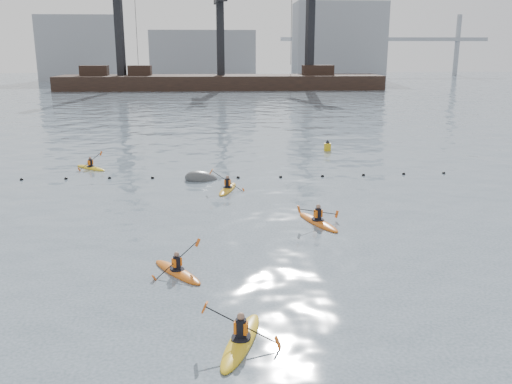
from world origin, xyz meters
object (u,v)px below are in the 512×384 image
(mooring_buoy, at_px, (202,180))
(nav_buoy, at_px, (327,147))
(kayaker_1, at_px, (241,340))
(kayaker_5, at_px, (91,167))
(kayaker_3, at_px, (228,188))
(kayaker_4, at_px, (318,221))
(kayaker_0, at_px, (177,271))

(mooring_buoy, height_order, nav_buoy, nav_buoy)
(kayaker_1, bearing_deg, kayaker_5, 129.68)
(kayaker_3, bearing_deg, kayaker_4, -41.75)
(kayaker_0, height_order, kayaker_1, kayaker_1)
(kayaker_4, xyz_separation_m, kayaker_5, (-14.89, 14.32, -0.01))
(kayaker_1, bearing_deg, mooring_buoy, 112.77)
(kayaker_3, height_order, nav_buoy, kayaker_3)
(kayaker_1, relative_size, nav_buoy, 3.24)
(kayaker_3, bearing_deg, kayaker_1, -73.91)
(kayaker_3, xyz_separation_m, nav_buoy, (9.08, 13.37, 0.24))
(kayaker_0, bearing_deg, kayaker_5, 75.07)
(kayaker_3, distance_m, nav_buoy, 16.16)
(mooring_buoy, distance_m, nav_buoy, 15.02)
(kayaker_5, relative_size, mooring_buoy, 1.21)
(kayaker_5, xyz_separation_m, mooring_buoy, (8.53, -4.16, -0.10))
(kayaker_0, height_order, kayaker_3, kayaker_3)
(kayaker_1, distance_m, kayaker_5, 27.98)
(kayaker_3, bearing_deg, mooring_buoy, 136.17)
(kayaker_3, relative_size, kayaker_5, 1.20)
(kayaker_1, xyz_separation_m, mooring_buoy, (-1.91, 21.79, -0.11))
(kayaker_0, relative_size, kayaker_3, 0.87)
(kayaker_1, distance_m, mooring_buoy, 21.88)
(kayaker_0, xyz_separation_m, nav_buoy, (11.31, 26.62, 0.25))
(kayaker_3, relative_size, kayaker_4, 0.95)
(kayaker_1, xyz_separation_m, kayaker_4, (4.44, 11.64, -0.00))
(kayaker_4, height_order, nav_buoy, kayaker_4)
(kayaker_4, bearing_deg, kayaker_0, 19.85)
(kayaker_4, distance_m, nav_buoy, 21.04)
(kayaker_4, relative_size, mooring_buoy, 1.53)
(kayaker_1, xyz_separation_m, kayaker_5, (-10.44, 25.95, -0.01))
(mooring_buoy, bearing_deg, kayaker_0, -91.65)
(kayaker_0, height_order, nav_buoy, kayaker_0)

